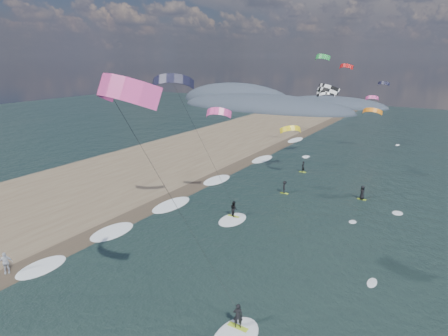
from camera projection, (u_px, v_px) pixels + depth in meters
The scene contains 10 objects.
ground at pixel (152, 296), 28.49m from camera, with size 260.00×260.00×0.00m, color black.
sand_strip at pixel (67, 196), 48.78m from camera, with size 26.00×240.00×0.00m, color brown.
wet_sand_strip at pixel (133, 216), 42.70m from camera, with size 3.00×240.00×0.00m, color #382D23.
coastal_hills at pixel (260, 105), 138.86m from camera, with size 80.00×41.00×15.00m.
kitesurfer_near_a at pixel (137, 144), 18.97m from camera, with size 7.97×8.85×17.15m.
kitesurfer_near_b at pixel (192, 125), 37.14m from camera, with size 7.26×9.06×16.43m.
far_kitesurfers at pixel (315, 185), 50.44m from camera, with size 11.68×11.34×1.85m.
bg_kite_field at pixel (339, 92), 66.62m from camera, with size 12.15×74.67×11.77m.
shoreline_surf at pixel (168, 205), 45.95m from camera, with size 2.40×79.40×0.11m.
beach_walker at pixel (5, 263), 31.28m from camera, with size 1.13×0.47×1.92m, color silver.
Camera 1 is at (17.62, -17.84, 17.57)m, focal length 30.00 mm.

